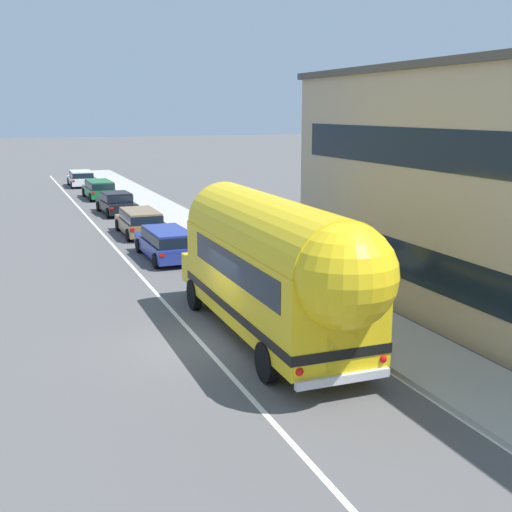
% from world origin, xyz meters
% --- Properties ---
extents(ground_plane, '(300.00, 300.00, 0.00)m').
position_xyz_m(ground_plane, '(0.00, 0.00, 0.00)').
color(ground_plane, '#565454').
extents(lane_markings, '(3.90, 80.00, 0.01)m').
position_xyz_m(lane_markings, '(1.74, 12.00, 0.00)').
color(lane_markings, silver).
rests_on(lane_markings, ground).
extents(sidewalk_slab, '(2.60, 90.00, 0.15)m').
position_xyz_m(sidewalk_slab, '(5.07, 10.00, 0.07)').
color(sidewalk_slab, '#ADA89E').
rests_on(sidewalk_slab, ground).
extents(painted_bus, '(2.66, 10.90, 4.12)m').
position_xyz_m(painted_bus, '(1.88, -0.81, 2.30)').
color(painted_bus, yellow).
rests_on(painted_bus, ground).
extents(car_lead, '(1.93, 4.78, 1.37)m').
position_xyz_m(car_lead, '(1.70, 10.87, 0.79)').
color(car_lead, navy).
rests_on(car_lead, ground).
extents(car_second, '(1.93, 4.56, 1.37)m').
position_xyz_m(car_second, '(1.77, 16.90, 0.80)').
color(car_second, olive).
rests_on(car_second, ground).
extents(car_third, '(2.03, 4.63, 1.37)m').
position_xyz_m(car_third, '(1.92, 24.79, 0.74)').
color(car_third, black).
rests_on(car_third, ground).
extents(car_fourth, '(1.99, 4.63, 1.37)m').
position_xyz_m(car_fourth, '(1.98, 32.53, 0.80)').
color(car_fourth, '#196633').
rests_on(car_fourth, ground).
extents(car_fifth, '(2.02, 4.28, 1.37)m').
position_xyz_m(car_fifth, '(1.72, 41.14, 0.79)').
color(car_fifth, white).
rests_on(car_fifth, ground).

